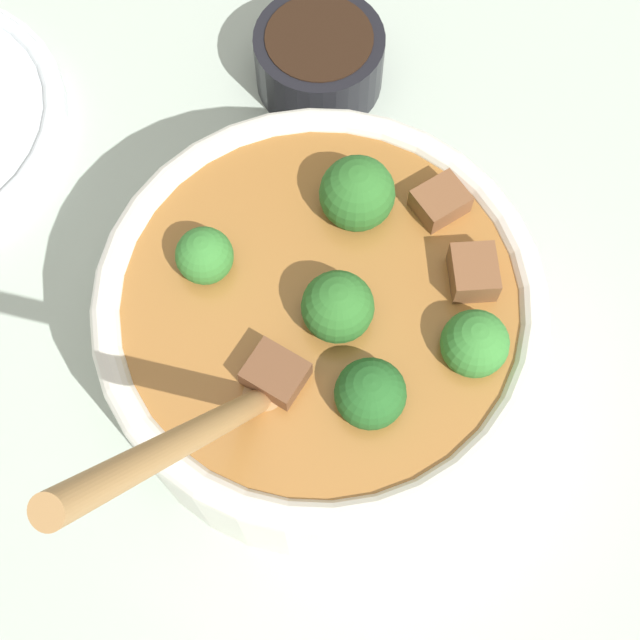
% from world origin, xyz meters
% --- Properties ---
extents(ground_plane, '(4.00, 4.00, 0.00)m').
position_xyz_m(ground_plane, '(0.00, 0.00, 0.00)').
color(ground_plane, '#ADBCAD').
extents(stew_bowl, '(0.24, 0.28, 0.25)m').
position_xyz_m(stew_bowl, '(0.00, -0.00, 0.05)').
color(stew_bowl, white).
rests_on(stew_bowl, ground_plane).
extents(condiment_bowl, '(0.09, 0.09, 0.04)m').
position_xyz_m(condiment_bowl, '(-0.07, 0.19, 0.02)').
color(condiment_bowl, black).
rests_on(condiment_bowl, ground_plane).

